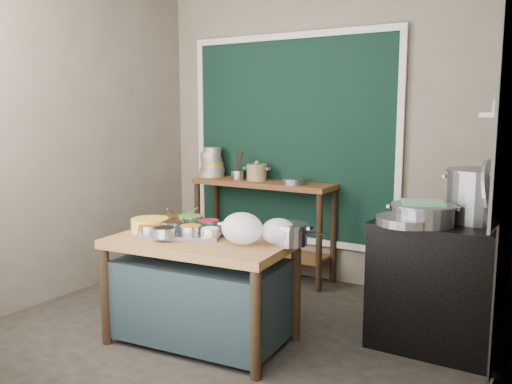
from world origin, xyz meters
The scene contains 29 objects.
floor centered at (0.00, 0.00, -0.01)m, with size 3.50×3.00×0.02m, color #2D2922.
back_wall centered at (0.00, 1.51, 1.40)m, with size 3.50×0.02×2.80m, color #76695B.
left_wall centered at (-1.76, 0.00, 1.40)m, with size 0.02×3.00×2.80m, color #76695B.
right_wall centered at (1.76, 0.00, 1.40)m, with size 0.02×3.00×2.80m, color #76695B.
curtain_panel centered at (-0.35, 1.47, 1.35)m, with size 2.10×0.02×1.90m, color black.
curtain_frame centered at (-0.35, 1.46, 1.35)m, with size 2.22×0.03×2.02m, color beige, non-canonical shape.
soot_patch centered at (1.74, 0.65, 0.70)m, with size 0.01×1.30×1.30m, color black.
wall_shelf centered at (1.63, 0.85, 1.60)m, with size 0.22×0.70×0.03m, color beige.
prep_table centered at (-0.11, -0.30, 0.38)m, with size 1.25×0.72×0.75m, color brown.
back_counter centered at (-0.55, 1.28, 0.47)m, with size 1.45×0.40×0.95m, color brown.
stove_block centered at (1.35, 0.55, 0.42)m, with size 0.90×0.68×0.85m, color black.
stove_top centered at (1.35, 0.55, 0.86)m, with size 0.92×0.69×0.03m, color black.
condiment_tray centered at (-0.29, -0.26, 0.76)m, with size 0.58×0.42×0.03m, color gray.
condiment_bowls centered at (-0.32, -0.24, 0.81)m, with size 0.69×0.54×0.08m.
yellow_basin centered at (-0.54, -0.33, 0.80)m, with size 0.27×0.27×0.10m, color yellow.
saucepan centered at (0.49, -0.12, 0.82)m, with size 0.26×0.26×0.14m, color gray, non-canonical shape.
plastic_bag_a centered at (0.23, -0.28, 0.86)m, with size 0.29×0.24×0.21m, color white.
plastic_bag_b centered at (0.44, -0.17, 0.84)m, with size 0.24×0.20×0.18m, color white.
bowl_stack centered at (-1.19, 1.31, 1.08)m, with size 0.27×0.27×0.30m.
utensil_cup centered at (-0.83, 1.27, 0.99)m, with size 0.15×0.15×0.09m, color gray.
ceramic_crock centered at (-0.62, 1.28, 1.02)m, with size 0.21×0.21×0.14m, color #8A6B4B, non-canonical shape.
wide_bowl centered at (-0.17, 1.21, 0.98)m, with size 0.22×0.22×0.06m, color gray.
stock_pot centered at (1.53, 0.66, 1.06)m, with size 0.46×0.46×0.36m, color gray, non-canonical shape.
pot_lid centered at (1.64, 0.52, 1.10)m, with size 0.45×0.45×0.02m, color gray.
steamer centered at (1.24, 0.36, 0.95)m, with size 0.43×0.43×0.14m, color gray, non-canonical shape.
green_cloth centered at (1.24, 0.36, 1.03)m, with size 0.26×0.20×0.02m, color #57906E.
shallow_pan centered at (1.15, 0.31, 0.91)m, with size 0.41×0.41×0.05m, color gray.
shelf_bowl_stack centered at (1.63, 0.78, 1.67)m, with size 0.16×0.16×0.13m.
shelf_bowl_green centered at (1.63, 1.03, 1.64)m, with size 0.15×0.15×0.05m, color gray.
Camera 1 is at (2.14, -3.20, 1.62)m, focal length 38.00 mm.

